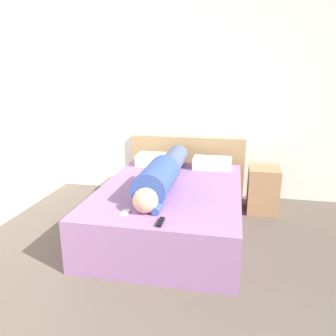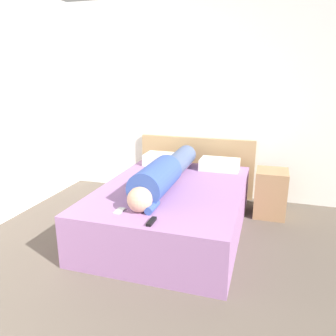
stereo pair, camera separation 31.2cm
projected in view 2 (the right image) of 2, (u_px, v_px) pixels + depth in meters
The scene contains 9 objects.
wall_back at pixel (214, 101), 4.32m from camera, with size 5.41×0.06×2.60m.
bed at pixel (172, 208), 3.54m from camera, with size 1.46×2.03×0.49m.
headboard at pixel (196, 166), 4.56m from camera, with size 1.58×0.04×0.81m.
nightstand at pixel (271, 193), 3.90m from camera, with size 0.36×0.39×0.56m.
person_lying at pixel (164, 173), 3.45m from camera, with size 0.32×1.78×0.32m.
pillow_near_headboard at pixel (164, 160), 4.28m from camera, with size 0.50×0.30×0.15m.
pillow_second at pixel (220, 164), 4.08m from camera, with size 0.48×0.30×0.13m.
tv_remote at pixel (151, 221), 2.63m from camera, with size 0.04×0.15×0.02m.
cell_phone at pixel (120, 211), 2.85m from camera, with size 0.06×0.13×0.01m.
Camera 2 is at (0.72, -0.48, 1.65)m, focal length 35.00 mm.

